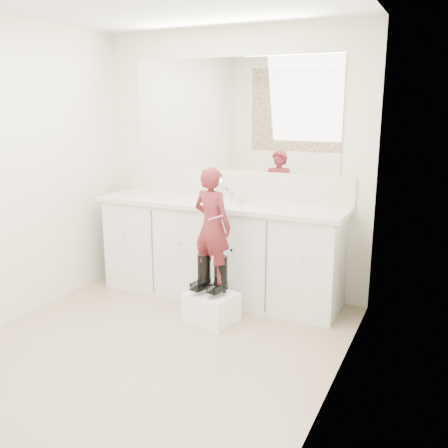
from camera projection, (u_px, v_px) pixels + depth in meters
The scene contains 15 objects.
floor at pixel (147, 352), 3.58m from camera, with size 3.00×3.00×0.00m, color #8F765E.
wall_back at pixel (233, 163), 4.62m from camera, with size 2.60×2.60×0.00m, color beige.
wall_right at pixel (336, 203), 2.76m from camera, with size 3.00×3.00×0.00m, color beige.
vanity_cabinet at pixel (220, 251), 4.56m from camera, with size 2.20×0.55×0.85m, color silver.
countertop at pixel (219, 204), 4.44m from camera, with size 2.28×0.58×0.04m, color beige.
backsplash at pixel (232, 183), 4.65m from camera, with size 2.28×0.03×0.25m, color beige.
mirror at pixel (232, 115), 4.50m from camera, with size 2.00×0.02×1.00m, color white.
faucet at pixel (227, 193), 4.57m from camera, with size 0.08×0.08×0.10m, color silver.
cup at pixel (241, 198), 4.38m from camera, with size 0.10×0.10×0.09m, color beige.
soap_bottle at pixel (214, 188), 4.54m from camera, with size 0.09×0.09×0.20m, color white.
step_stool at pixel (211, 307), 4.06m from camera, with size 0.38×0.32×0.24m, color white.
boot_left at pixel (204, 273), 4.05m from camera, with size 0.12×0.21×0.32m, color black, non-canonical shape.
boot_right at pixel (221, 276), 3.99m from camera, with size 0.12×0.21×0.32m, color black, non-canonical shape.
toddler at pixel (212, 225), 3.92m from camera, with size 0.34×0.22×0.93m, color maroon.
toothbrush at pixel (216, 218), 3.80m from camera, with size 0.01×0.01×0.14m, color pink.
Camera 1 is at (1.89, -2.72, 1.74)m, focal length 40.00 mm.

